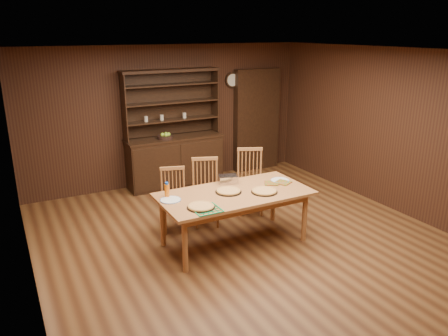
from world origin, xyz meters
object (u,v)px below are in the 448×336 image
chair_center (206,189)px  chair_right (250,179)px  juice_bottle (167,190)px  china_hutch (175,154)px  dining_table (235,198)px  chair_left (174,197)px

chair_center → chair_right: bearing=25.1°
chair_center → juice_bottle: size_ratio=4.87×
china_hutch → dining_table: 2.66m
china_hutch → chair_center: china_hutch is taller
china_hutch → chair_left: bearing=-112.1°
china_hutch → chair_center: bearing=-97.0°
china_hutch → chair_center: size_ratio=2.13×
china_hutch → dining_table: bearing=-93.8°
chair_left → chair_right: (1.34, 0.03, 0.06)m
china_hutch → chair_left: 1.95m
china_hutch → juice_bottle: bearing=-113.7°
china_hutch → juice_bottle: china_hutch is taller
china_hutch → juice_bottle: size_ratio=10.39×
dining_table → juice_bottle: 0.92m
dining_table → china_hutch: bearing=86.2°
chair_left → chair_right: size_ratio=0.89×
chair_center → chair_right: 0.83m
china_hutch → chair_left: size_ratio=2.32×
chair_left → chair_center: bearing=13.4°
chair_center → chair_right: (0.83, 0.06, 0.02)m
chair_right → chair_center: bearing=-151.7°
china_hutch → chair_right: bearing=-71.2°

